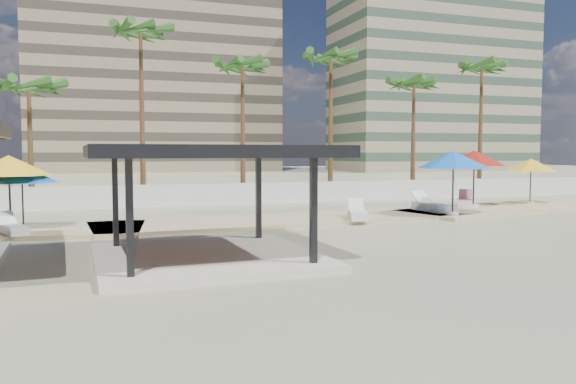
% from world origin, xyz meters
% --- Properties ---
extents(ground, '(200.00, 200.00, 0.00)m').
position_xyz_m(ground, '(0.00, 0.00, 0.00)').
color(ground, tan).
rests_on(ground, ground).
extents(promenade, '(44.45, 7.97, 0.24)m').
position_xyz_m(promenade, '(2.00, 7.67, 0.06)').
color(promenade, '#C6B284').
rests_on(promenade, ground).
extents(boundary_wall, '(56.00, 0.30, 1.20)m').
position_xyz_m(boundary_wall, '(0.00, 16.00, 0.60)').
color(boundary_wall, silver).
rests_on(boundary_wall, ground).
extents(building_mid, '(38.00, 16.00, 30.40)m').
position_xyz_m(building_mid, '(4.00, 78.00, 14.27)').
color(building_mid, '#847259').
rests_on(building_mid, ground).
extents(building_east, '(32.00, 15.00, 36.40)m').
position_xyz_m(building_east, '(48.00, 66.00, 17.27)').
color(building_east, gray).
rests_on(building_east, ground).
extents(pavilion_central, '(6.38, 6.38, 3.14)m').
position_xyz_m(pavilion_central, '(-2.90, -0.25, 1.87)').
color(pavilion_central, beige).
rests_on(pavilion_central, ground).
extents(umbrella_b, '(3.46, 3.46, 2.69)m').
position_xyz_m(umbrella_b, '(-8.69, 7.05, 2.49)').
color(umbrella_b, beige).
rests_on(umbrella_b, promenade).
extents(umbrella_c, '(4.26, 4.26, 2.90)m').
position_xyz_m(umbrella_c, '(12.79, 8.75, 2.67)').
color(umbrella_c, beige).
rests_on(umbrella_c, promenade).
extents(umbrella_d, '(3.94, 3.94, 2.86)m').
position_xyz_m(umbrella_d, '(9.41, 5.80, 2.64)').
color(umbrella_d, beige).
rests_on(umbrella_d, promenade).
extents(umbrella_e, '(3.48, 3.48, 2.46)m').
position_xyz_m(umbrella_e, '(16.70, 9.01, 2.29)').
color(umbrella_e, beige).
rests_on(umbrella_e, promenade).
extents(umbrella_f, '(3.21, 3.21, 2.32)m').
position_xyz_m(umbrella_f, '(-8.27, 7.06, 2.17)').
color(umbrella_f, beige).
rests_on(umbrella_f, promenade).
extents(lounger_a, '(1.30, 1.96, 0.71)m').
position_xyz_m(lounger_a, '(-8.51, 5.84, 0.35)').
color(lounger_a, white).
rests_on(lounger_a, promenade).
extents(lounger_b, '(1.36, 2.19, 0.79)m').
position_xyz_m(lounger_b, '(4.70, 5.84, 0.37)').
color(lounger_b, white).
rests_on(lounger_b, promenade).
extents(lounger_c, '(0.83, 2.37, 0.89)m').
position_xyz_m(lounger_c, '(9.40, 7.52, 0.39)').
color(lounger_c, white).
rests_on(lounger_c, promenade).
extents(lounger_d, '(1.85, 2.12, 0.81)m').
position_xyz_m(lounger_d, '(12.64, 9.24, 0.38)').
color(lounger_d, white).
rests_on(lounger_d, promenade).
extents(palm_c, '(3.00, 3.00, 7.34)m').
position_xyz_m(palm_c, '(-9.00, 18.10, 6.28)').
color(palm_c, brown).
rests_on(palm_c, ground).
extents(palm_d, '(3.00, 3.00, 10.89)m').
position_xyz_m(palm_d, '(-3.00, 18.90, 9.62)').
color(palm_d, brown).
rests_on(palm_d, ground).
extents(palm_e, '(3.00, 3.00, 9.10)m').
position_xyz_m(palm_e, '(3.00, 18.40, 7.94)').
color(palm_e, brown).
rests_on(palm_e, ground).
extents(palm_f, '(3.00, 3.00, 9.95)m').
position_xyz_m(palm_f, '(9.00, 18.60, 8.75)').
color(palm_f, brown).
rests_on(palm_f, ground).
extents(palm_g, '(3.00, 3.00, 8.50)m').
position_xyz_m(palm_g, '(15.00, 18.20, 7.38)').
color(palm_g, brown).
rests_on(palm_g, ground).
extents(palm_h, '(3.00, 3.00, 9.98)m').
position_xyz_m(palm_h, '(21.00, 18.80, 8.78)').
color(palm_h, brown).
rests_on(palm_h, ground).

